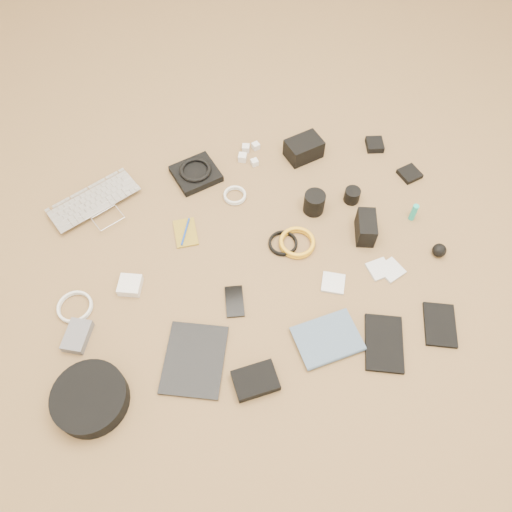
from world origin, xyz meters
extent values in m
cube|color=brown|center=(0.00, 0.00, -0.02)|extent=(4.00, 4.00, 0.04)
imported|color=silver|center=(-0.53, 0.35, 0.01)|extent=(0.42, 0.36, 0.03)
cube|color=black|center=(-0.14, 0.44, 0.01)|extent=(0.21, 0.20, 0.03)
torus|color=black|center=(-0.14, 0.44, 0.04)|extent=(0.14, 0.14, 0.02)
cube|color=silver|center=(0.09, 0.53, 0.01)|extent=(0.04, 0.04, 0.03)
cube|color=silver|center=(0.10, 0.45, 0.01)|extent=(0.03, 0.03, 0.03)
cube|color=silver|center=(0.13, 0.53, 0.01)|extent=(0.04, 0.04, 0.03)
cube|color=silver|center=(0.06, 0.48, 0.02)|extent=(0.04, 0.04, 0.03)
cube|color=black|center=(0.31, 0.45, 0.04)|extent=(0.16, 0.13, 0.08)
cube|color=black|center=(0.62, 0.42, 0.01)|extent=(0.08, 0.09, 0.03)
cube|color=olive|center=(-0.23, 0.17, 0.00)|extent=(0.08, 0.13, 0.01)
cylinder|color=#1439A3|center=(-0.23, 0.17, 0.01)|extent=(0.05, 0.12, 0.01)
torus|color=silver|center=(-0.01, 0.30, 0.01)|extent=(0.11, 0.11, 0.01)
cylinder|color=black|center=(0.27, 0.16, 0.04)|extent=(0.10, 0.10, 0.09)
cylinder|color=black|center=(0.43, 0.17, 0.03)|extent=(0.08, 0.08, 0.06)
cube|color=black|center=(0.70, 0.24, 0.01)|extent=(0.09, 0.09, 0.02)
cube|color=silver|center=(-0.46, -0.01, 0.02)|extent=(0.10, 0.10, 0.03)
torus|color=silver|center=(-0.65, -0.04, 0.01)|extent=(0.12, 0.12, 0.01)
torus|color=black|center=(0.11, 0.04, 0.00)|extent=(0.13, 0.13, 0.01)
torus|color=gold|center=(0.16, 0.02, 0.01)|extent=(0.14, 0.14, 0.02)
cube|color=black|center=(0.42, 0.01, 0.05)|extent=(0.10, 0.13, 0.09)
cylinder|color=#1AAE9B|center=(0.62, 0.03, 0.04)|extent=(0.02, 0.02, 0.08)
cube|color=#5B5B60|center=(-0.65, -0.16, 0.02)|extent=(0.11, 0.13, 0.03)
cube|color=black|center=(-0.29, -0.33, 0.01)|extent=(0.26, 0.30, 0.01)
cube|color=black|center=(-0.12, -0.15, 0.00)|extent=(0.08, 0.13, 0.01)
cube|color=silver|center=(0.24, -0.17, 0.01)|extent=(0.10, 0.10, 0.01)
cube|color=silver|center=(0.42, -0.15, 0.01)|extent=(0.09, 0.09, 0.01)
cube|color=silver|center=(0.45, -0.17, 0.01)|extent=(0.10, 0.10, 0.01)
sphere|color=black|center=(0.65, -0.14, 0.03)|extent=(0.06, 0.06, 0.05)
cylinder|color=black|center=(-0.62, -0.38, 0.03)|extent=(0.24, 0.24, 0.06)
cube|color=black|center=(-0.11, -0.44, 0.02)|extent=(0.14, 0.11, 0.03)
imported|color=#445973|center=(0.16, -0.44, 0.01)|extent=(0.22, 0.18, 0.02)
cube|color=black|center=(0.33, -0.42, 0.01)|extent=(0.18, 0.23, 0.01)
cube|color=black|center=(0.53, -0.40, 0.01)|extent=(0.15, 0.18, 0.01)
camera|label=1|loc=(-0.23, -0.93, 1.54)|focal=35.00mm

